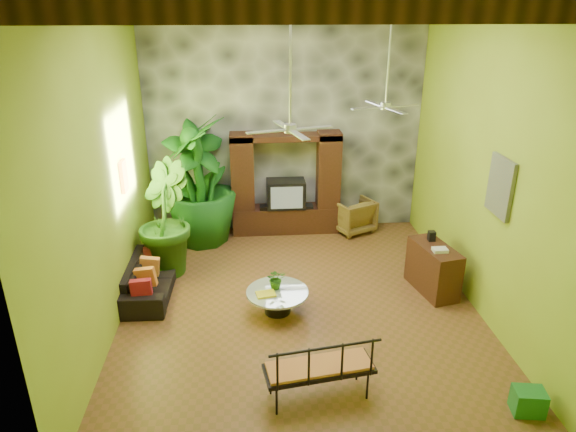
{
  "coord_description": "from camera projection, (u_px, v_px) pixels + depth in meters",
  "views": [
    {
      "loc": [
        -0.81,
        -7.61,
        4.85
      ],
      "look_at": [
        -0.18,
        0.2,
        1.59
      ],
      "focal_mm": 32.0,
      "sensor_mm": 36.0,
      "label": 1
    }
  ],
  "objects": [
    {
      "name": "centerpiece_plant",
      "position": [
        276.0,
        279.0,
        8.6
      ],
      "size": [
        0.33,
        0.29,
        0.35
      ],
      "primitive_type": "imported",
      "rotation": [
        0.0,
        0.0,
        0.06
      ],
      "color": "#295E18",
      "rests_on": "coffee_table"
    },
    {
      "name": "ceiling_beams",
      "position": [
        302.0,
        9.0,
        7.09
      ],
      "size": [
        5.95,
        5.36,
        0.22
      ],
      "color": "#3D1F13",
      "rests_on": "ceiling"
    },
    {
      "name": "coffee_table",
      "position": [
        277.0,
        299.0,
        8.62
      ],
      "size": [
        1.05,
        1.05,
        0.4
      ],
      "rotation": [
        0.0,
        0.0,
        -0.38
      ],
      "color": "black",
      "rests_on": "ground"
    },
    {
      "name": "back_wall",
      "position": [
        284.0,
        120.0,
        11.19
      ],
      "size": [
        6.0,
        0.02,
        5.0
      ],
      "primitive_type": "cube",
      "color": "#90A625",
      "rests_on": "ground"
    },
    {
      "name": "left_wall",
      "position": [
        104.0,
        171.0,
        7.75
      ],
      "size": [
        0.02,
        7.0,
        5.0
      ],
      "primitive_type": "cube",
      "color": "#90A625",
      "rests_on": "ground"
    },
    {
      "name": "ceiling_fan_front",
      "position": [
        290.0,
        114.0,
        7.24
      ],
      "size": [
        1.28,
        1.28,
        1.86
      ],
      "color": "silver",
      "rests_on": "ceiling"
    },
    {
      "name": "ground",
      "position": [
        299.0,
        305.0,
        8.93
      ],
      "size": [
        7.0,
        7.0,
        0.0
      ],
      "primitive_type": "plane",
      "color": "brown",
      "rests_on": "ground"
    },
    {
      "name": "wall_art_mask",
      "position": [
        124.0,
        176.0,
        8.82
      ],
      "size": [
        0.06,
        0.32,
        0.55
      ],
      "primitive_type": "cube",
      "color": "gold",
      "rests_on": "left_wall"
    },
    {
      "name": "wicker_armchair",
      "position": [
        352.0,
        215.0,
        11.69
      ],
      "size": [
        1.11,
        1.12,
        0.77
      ],
      "primitive_type": "imported",
      "rotation": [
        0.0,
        0.0,
        3.58
      ],
      "color": "olive",
      "rests_on": "ground"
    },
    {
      "name": "sofa",
      "position": [
        151.0,
        276.0,
        9.25
      ],
      "size": [
        0.84,
        2.02,
        0.58
      ],
      "primitive_type": "imported",
      "rotation": [
        0.0,
        0.0,
        1.54
      ],
      "color": "black",
      "rests_on": "ground"
    },
    {
      "name": "tall_plant_b",
      "position": [
        163.0,
        219.0,
        9.67
      ],
      "size": [
        1.27,
        1.43,
        2.19
      ],
      "primitive_type": "imported",
      "rotation": [
        0.0,
        0.0,
        1.86
      ],
      "color": "#295D18",
      "rests_on": "ground"
    },
    {
      "name": "yellow_tray",
      "position": [
        266.0,
        294.0,
        8.45
      ],
      "size": [
        0.35,
        0.28,
        0.03
      ],
      "primitive_type": "cube",
      "rotation": [
        0.0,
        0.0,
        0.19
      ],
      "color": "yellow",
      "rests_on": "coffee_table"
    },
    {
      "name": "green_bin",
      "position": [
        528.0,
        401.0,
        6.52
      ],
      "size": [
        0.43,
        0.34,
        0.34
      ],
      "primitive_type": "cube",
      "rotation": [
        0.0,
        0.0,
        -0.15
      ],
      "color": "#1F753E",
      "rests_on": "ground"
    },
    {
      "name": "ceiling_fan_back",
      "position": [
        386.0,
        94.0,
        8.84
      ],
      "size": [
        1.28,
        1.28,
        1.86
      ],
      "color": "silver",
      "rests_on": "ceiling"
    },
    {
      "name": "tall_plant_a",
      "position": [
        198.0,
        182.0,
        11.02
      ],
      "size": [
        1.64,
        1.48,
        2.59
      ],
      "primitive_type": "imported",
      "rotation": [
        0.0,
        0.0,
        0.51
      ],
      "color": "#1A641A",
      "rests_on": "ground"
    },
    {
      "name": "stone_accent_wall",
      "position": [
        285.0,
        120.0,
        11.13
      ],
      "size": [
        5.98,
        0.1,
        4.98
      ],
      "primitive_type": "cube",
      "color": "#3A3B41",
      "rests_on": "ground"
    },
    {
      "name": "entertainment_center",
      "position": [
        286.0,
        191.0,
        11.44
      ],
      "size": [
        2.4,
        0.55,
        2.3
      ],
      "color": "#321D0E",
      "rests_on": "ground"
    },
    {
      "name": "tall_plant_c",
      "position": [
        199.0,
        181.0,
        10.83
      ],
      "size": [
        1.62,
        1.62,
        2.75
      ],
      "primitive_type": "imported",
      "rotation": [
        0.0,
        0.0,
        4.66
      ],
      "color": "#1A5C18",
      "rests_on": "ground"
    },
    {
      "name": "iron_bench",
      "position": [
        320.0,
        367.0,
        6.57
      ],
      "size": [
        1.49,
        0.74,
        0.57
      ],
      "rotation": [
        0.0,
        0.0,
        0.15
      ],
      "color": "black",
      "rests_on": "ground"
    },
    {
      "name": "right_wall",
      "position": [
        488.0,
        162.0,
        8.19
      ],
      "size": [
        0.02,
        7.0,
        5.0
      ],
      "primitive_type": "cube",
      "color": "#90A625",
      "rests_on": "ground"
    },
    {
      "name": "side_console",
      "position": [
        433.0,
        269.0,
        9.21
      ],
      "size": [
        0.72,
        1.19,
        0.88
      ],
      "primitive_type": "cube",
      "rotation": [
        0.0,
        0.0,
        0.22
      ],
      "color": "#3B2612",
      "rests_on": "ground"
    },
    {
      "name": "wall_art_painting",
      "position": [
        500.0,
        187.0,
        7.71
      ],
      "size": [
        0.06,
        0.7,
        0.9
      ],
      "primitive_type": "cube",
      "color": "#26668D",
      "rests_on": "right_wall"
    }
  ]
}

